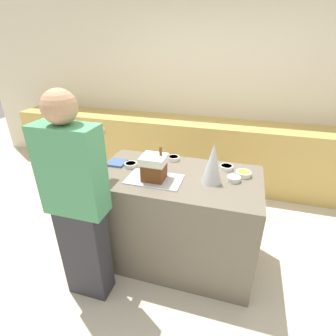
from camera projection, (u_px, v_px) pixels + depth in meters
The scene contains 14 objects.
ground_plane at pixel (176, 255), 2.72m from camera, with size 12.00×12.00×0.00m, color beige.
wall_back at pixel (212, 92), 3.85m from camera, with size 8.00×0.05×2.60m.
back_cabinet_block at pixel (205, 152), 3.94m from camera, with size 6.00×0.60×0.95m.
kitchen_island at pixel (176, 218), 2.51m from camera, with size 1.46×0.81×0.94m.
baking_tray at pixel (154, 179), 2.23m from camera, with size 0.47×0.29×0.01m.
gingerbread_house at pixel (154, 167), 2.18m from camera, with size 0.20×0.19×0.28m.
decorative_tree at pixel (213, 164), 2.12m from camera, with size 0.17×0.17×0.34m.
candy_bowl_near_tray_right at pixel (174, 158), 2.58m from camera, with size 0.11×0.11×0.04m.
candy_bowl_behind_tray at pixel (243, 174), 2.28m from camera, with size 0.13×0.13×0.04m.
candy_bowl_near_tray_left at pixel (234, 179), 2.20m from camera, with size 0.11×0.11×0.04m.
candy_bowl_front_corner at pixel (226, 167), 2.40m from camera, with size 0.12×0.12×0.04m.
candy_bowl_far_left at pixel (131, 165), 2.44m from camera, with size 0.12×0.12×0.04m.
cookbook at pixel (117, 163), 2.51m from camera, with size 0.16×0.16×0.02m.
person at pixel (78, 204), 1.96m from camera, with size 0.46×0.57×1.75m.
Camera 1 is at (0.50, -1.97, 2.02)m, focal length 28.00 mm.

